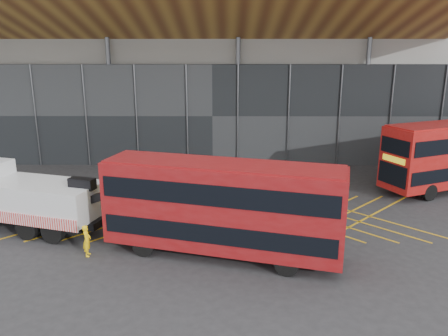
{
  "coord_description": "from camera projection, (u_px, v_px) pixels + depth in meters",
  "views": [
    {
      "loc": [
        3.2,
        -23.04,
        9.02
      ],
      "look_at": [
        3.0,
        1.5,
        2.4
      ],
      "focal_mm": 35.0,
      "sensor_mm": 36.0,
      "label": 1
    }
  ],
  "objects": [
    {
      "name": "bus_towed",
      "position": [
        222.0,
        205.0,
        19.3
      ],
      "size": [
        10.91,
        5.23,
        4.34
      ],
      "rotation": [
        0.0,
        0.0,
        -0.27
      ],
      "color": "maroon",
      "rests_on": "ground_plane"
    },
    {
      "name": "road_markings",
      "position": [
        227.0,
        216.0,
        24.59
      ],
      "size": [
        23.16,
        7.16,
        0.01
      ],
      "color": "gold",
      "rests_on": "ground_plane"
    },
    {
      "name": "recovery_truck",
      "position": [
        5.0,
        192.0,
        22.73
      ],
      "size": [
        11.57,
        5.45,
        4.05
      ],
      "rotation": [
        0.0,
        0.0,
        -0.28
      ],
      "color": "black",
      "rests_on": "ground_plane"
    },
    {
      "name": "worker",
      "position": [
        87.0,
        241.0,
        19.66
      ],
      "size": [
        0.42,
        0.58,
        1.47
      ],
      "primitive_type": "imported",
      "rotation": [
        0.0,
        0.0,
        1.71
      ],
      "color": "yellow",
      "rests_on": "ground_plane"
    },
    {
      "name": "construction_building",
      "position": [
        214.0,
        51.0,
        40.02
      ],
      "size": [
        55.0,
        23.97,
        18.0
      ],
      "color": "gray",
      "rests_on": "ground_plane"
    },
    {
      "name": "ground_plane",
      "position": [
        171.0,
        216.0,
        24.62
      ],
      "size": [
        120.0,
        120.0,
        0.0
      ],
      "primitive_type": "plane",
      "color": "#28272A"
    }
  ]
}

